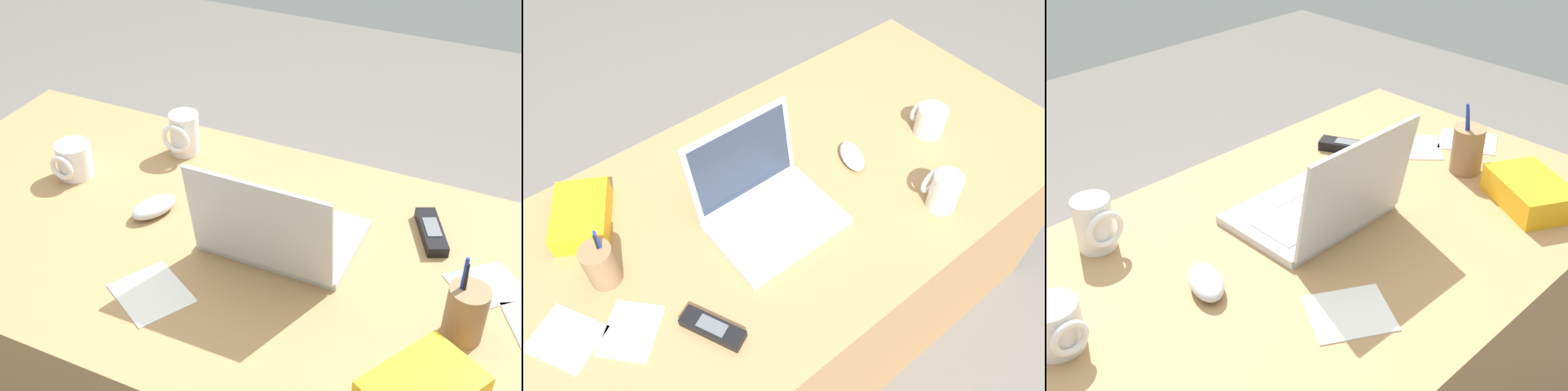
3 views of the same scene
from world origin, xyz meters
TOP-DOWN VIEW (x-y plane):
  - desk at (0.00, 0.00)m, footprint 1.57×0.82m
  - laptop at (-0.13, -0.02)m, footprint 0.31×0.27m
  - computer_mouse at (0.17, -0.02)m, footprint 0.10×0.13m
  - coffee_mug_white at (0.43, -0.07)m, footprint 0.08×0.10m
  - coffee_mug_tall at (0.24, -0.28)m, footprint 0.08×0.09m
  - cordless_phone at (-0.41, -0.20)m, footprint 0.10×0.15m
  - pen_holder at (-0.53, 0.06)m, footprint 0.07×0.07m
  - paper_note_near_laptop at (0.04, 0.20)m, footprint 0.19×0.18m
  - paper_note_right at (-0.55, -0.09)m, footprint 0.17×0.17m

SIDE VIEW (x-z plane):
  - desk at x=0.00m, z-range 0.00..0.72m
  - paper_note_near_laptop at x=0.04m, z-range 0.72..0.72m
  - paper_note_right at x=-0.55m, z-range 0.72..0.72m
  - cordless_phone at x=-0.41m, z-range 0.71..0.74m
  - computer_mouse at x=0.17m, z-range 0.72..0.75m
  - coffee_mug_white at x=0.43m, z-range 0.72..0.80m
  - laptop at x=-0.13m, z-range 0.64..0.88m
  - coffee_mug_tall at x=0.24m, z-range 0.72..0.82m
  - pen_holder at x=-0.53m, z-range 0.68..0.86m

